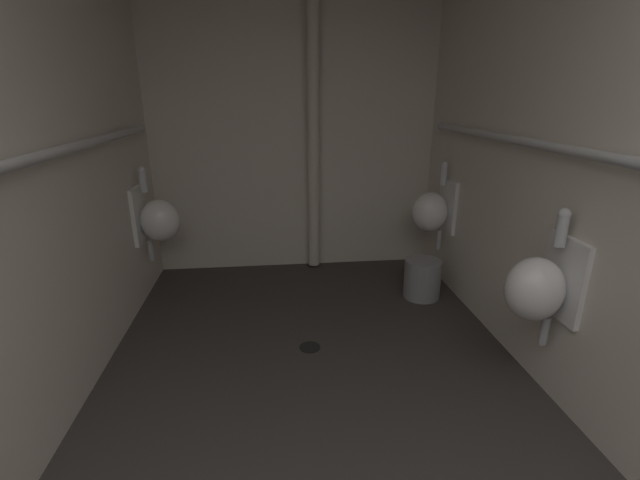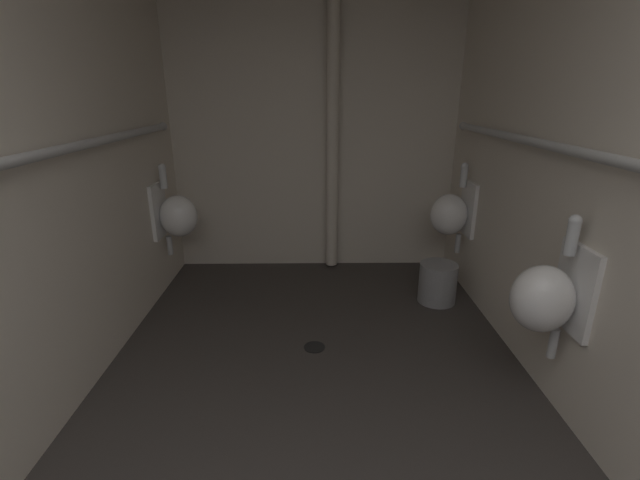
{
  "view_description": "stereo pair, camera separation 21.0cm",
  "coord_description": "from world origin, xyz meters",
  "px_view_note": "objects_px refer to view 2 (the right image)",
  "views": [
    {
      "loc": [
        -0.22,
        0.19,
        1.6
      ],
      "look_at": [
        0.02,
        2.34,
        0.86
      ],
      "focal_mm": 24.41,
      "sensor_mm": 36.0,
      "label": 1
    },
    {
      "loc": [
        -0.01,
        0.19,
        1.6
      ],
      "look_at": [
        0.02,
        2.34,
        0.86
      ],
      "focal_mm": 24.41,
      "sensor_mm": 36.0,
      "label": 2
    }
  ],
  "objects_px": {
    "urinal_right_mid": "(547,297)",
    "floor_drain": "(315,347)",
    "urinal_left_mid": "(176,215)",
    "standpipe_back_wall": "(333,131)",
    "waste_bin": "(438,283)",
    "urinal_right_far": "(452,213)"
  },
  "relations": [
    {
      "from": "urinal_right_mid",
      "to": "waste_bin",
      "type": "xyz_separation_m",
      "value": [
        -0.15,
        1.24,
        -0.49
      ]
    },
    {
      "from": "urinal_right_far",
      "to": "waste_bin",
      "type": "xyz_separation_m",
      "value": [
        -0.15,
        -0.29,
        -0.49
      ]
    },
    {
      "from": "urinal_right_far",
      "to": "floor_drain",
      "type": "height_order",
      "value": "urinal_right_far"
    },
    {
      "from": "urinal_right_mid",
      "to": "urinal_right_far",
      "type": "bearing_deg",
      "value": 90.0
    },
    {
      "from": "urinal_right_far",
      "to": "urinal_right_mid",
      "type": "bearing_deg",
      "value": -90.0
    },
    {
      "from": "urinal_right_mid",
      "to": "urinal_left_mid",
      "type": "bearing_deg",
      "value": 145.99
    },
    {
      "from": "urinal_right_mid",
      "to": "floor_drain",
      "type": "distance_m",
      "value": 1.43
    },
    {
      "from": "urinal_right_far",
      "to": "floor_drain",
      "type": "bearing_deg",
      "value": -140.18
    },
    {
      "from": "urinal_left_mid",
      "to": "standpipe_back_wall",
      "type": "distance_m",
      "value": 1.5
    },
    {
      "from": "urinal_right_mid",
      "to": "waste_bin",
      "type": "distance_m",
      "value": 1.35
    },
    {
      "from": "waste_bin",
      "to": "standpipe_back_wall",
      "type": "bearing_deg",
      "value": 137.38
    },
    {
      "from": "urinal_right_mid",
      "to": "floor_drain",
      "type": "height_order",
      "value": "urinal_right_mid"
    },
    {
      "from": "urinal_right_mid",
      "to": "standpipe_back_wall",
      "type": "distance_m",
      "value": 2.3
    },
    {
      "from": "standpipe_back_wall",
      "to": "urinal_right_far",
      "type": "bearing_deg",
      "value": -25.56
    },
    {
      "from": "urinal_right_mid",
      "to": "standpipe_back_wall",
      "type": "bearing_deg",
      "value": 115.83
    },
    {
      "from": "urinal_right_mid",
      "to": "standpipe_back_wall",
      "type": "xyz_separation_m",
      "value": [
        -0.96,
        1.99,
        0.62
      ]
    },
    {
      "from": "standpipe_back_wall",
      "to": "floor_drain",
      "type": "distance_m",
      "value": 1.9
    },
    {
      "from": "urinal_right_mid",
      "to": "urinal_right_far",
      "type": "relative_size",
      "value": 1.0
    },
    {
      "from": "urinal_left_mid",
      "to": "waste_bin",
      "type": "xyz_separation_m",
      "value": [
        2.1,
        -0.28,
        -0.49
      ]
    },
    {
      "from": "urinal_left_mid",
      "to": "urinal_right_mid",
      "type": "height_order",
      "value": "same"
    },
    {
      "from": "floor_drain",
      "to": "waste_bin",
      "type": "height_order",
      "value": "waste_bin"
    },
    {
      "from": "urinal_left_mid",
      "to": "waste_bin",
      "type": "relative_size",
      "value": 2.37
    }
  ]
}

